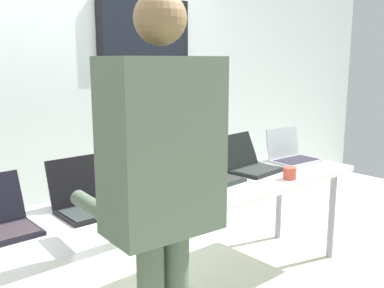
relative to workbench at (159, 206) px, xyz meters
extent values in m
cube|color=silver|center=(0.00, 1.13, 0.55)|extent=(8.00, 0.06, 2.46)
cube|color=black|center=(0.69, 1.08, 1.07)|extent=(0.88, 0.05, 0.51)
cube|color=black|center=(0.69, 1.06, 1.07)|extent=(0.82, 0.02, 0.45)
cube|color=silver|center=(0.00, 0.00, 0.03)|extent=(3.12, 0.70, 0.04)
cylinder|color=gray|center=(1.46, -0.25, -0.34)|extent=(0.05, 0.05, 0.69)
cylinder|color=gray|center=(1.46, 0.25, -0.34)|extent=(0.05, 0.05, 0.69)
cube|color=black|center=(-0.86, 0.03, 0.06)|extent=(0.30, 0.24, 0.02)
cube|color=#342B31|center=(-0.86, 0.02, 0.07)|extent=(0.28, 0.19, 0.00)
cube|color=black|center=(-0.41, 0.02, 0.06)|extent=(0.32, 0.26, 0.02)
cube|color=#2D3434|center=(-0.41, 0.01, 0.07)|extent=(0.30, 0.21, 0.00)
cube|color=black|center=(-0.41, 0.19, 0.19)|extent=(0.32, 0.08, 0.25)
cube|color=#AED1EE|center=(-0.41, 0.19, 0.19)|extent=(0.29, 0.06, 0.22)
cube|color=#3C353F|center=(0.03, 0.04, 0.06)|extent=(0.35, 0.25, 0.02)
cube|color=#312D3A|center=(0.03, 0.02, 0.07)|extent=(0.32, 0.20, 0.00)
cube|color=#3C353F|center=(0.02, 0.18, 0.18)|extent=(0.34, 0.07, 0.23)
cube|color=#2A603A|center=(0.02, 0.18, 0.18)|extent=(0.32, 0.06, 0.20)
cube|color=#1F2727|center=(0.45, 0.02, 0.06)|extent=(0.39, 0.29, 0.02)
cube|color=#2E2F2C|center=(0.45, 0.01, 0.07)|extent=(0.36, 0.24, 0.00)
cube|color=#1F2727|center=(0.44, 0.18, 0.20)|extent=(0.38, 0.07, 0.26)
cube|color=silver|center=(0.44, 0.18, 0.20)|extent=(0.35, 0.06, 0.23)
cube|color=black|center=(0.88, 0.01, 0.06)|extent=(0.38, 0.28, 0.02)
cube|color=#292E2E|center=(0.88, 0.00, 0.07)|extent=(0.35, 0.23, 0.00)
cube|color=black|center=(0.86, 0.19, 0.18)|extent=(0.37, 0.14, 0.23)
cube|color=white|center=(0.86, 0.19, 0.18)|extent=(0.34, 0.12, 0.20)
cube|color=#B1B7B8|center=(1.33, 0.01, 0.06)|extent=(0.36, 0.26, 0.02)
cube|color=#2C2836|center=(1.33, 0.00, 0.07)|extent=(0.33, 0.21, 0.00)
cube|color=#B1B7B8|center=(1.34, 0.15, 0.18)|extent=(0.35, 0.07, 0.23)
cube|color=white|center=(1.34, 0.15, 0.18)|extent=(0.32, 0.06, 0.20)
cube|color=#54634F|center=(-0.46, -0.63, 0.51)|extent=(0.46, 0.29, 0.68)
sphere|color=olive|center=(-0.46, -0.63, 0.98)|extent=(0.20, 0.20, 0.20)
cylinder|color=#54634F|center=(-0.60, -0.33, 0.22)|extent=(0.10, 0.32, 0.07)
cylinder|color=#54634F|center=(-0.27, -0.35, 0.22)|extent=(0.10, 0.32, 0.07)
cylinder|color=#D04A36|center=(0.90, -0.25, 0.09)|extent=(0.09, 0.09, 0.08)
camera|label=1|loc=(-1.45, -1.93, 0.83)|focal=40.83mm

